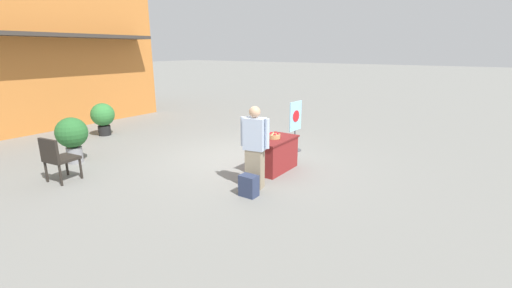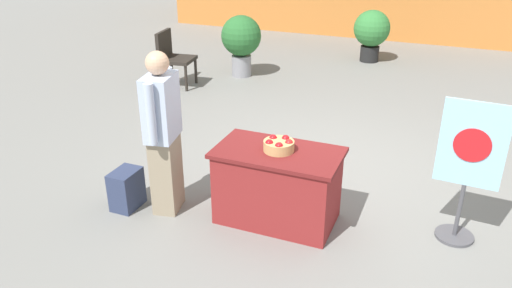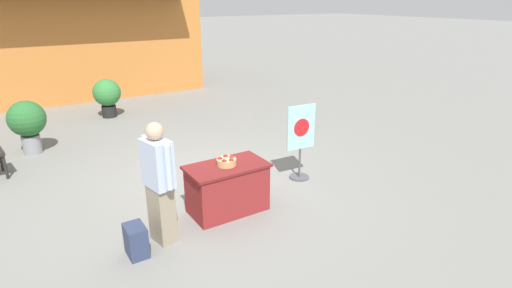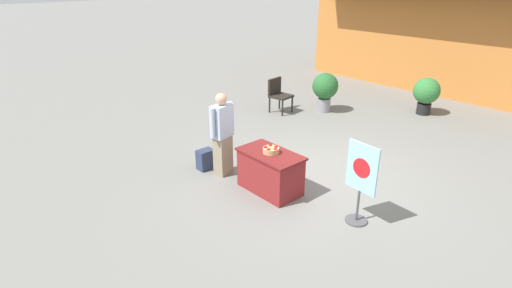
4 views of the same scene
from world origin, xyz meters
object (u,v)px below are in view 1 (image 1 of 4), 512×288
object	(u,v)px
apple_basket	(274,136)
person_visitor	(255,147)
potted_plant_near_left	(103,116)
display_table	(274,154)
poster_board	(295,124)
patio_chair	(57,157)
backpack	(249,186)
potted_plant_far_left	(72,135)

from	to	relation	value
apple_basket	person_visitor	xyz separation A→B (m)	(-1.13, -0.24, 0.03)
apple_basket	potted_plant_near_left	world-z (taller)	potted_plant_near_left
display_table	person_visitor	size ratio (longest dim) A/B	0.72
person_visitor	poster_board	distance (m)	2.88
person_visitor	patio_chair	distance (m)	4.19
backpack	patio_chair	bearing A→B (deg)	114.03
apple_basket	person_visitor	world-z (taller)	person_visitor
apple_basket	backpack	world-z (taller)	apple_basket
backpack	potted_plant_far_left	world-z (taller)	potted_plant_far_left
poster_board	patio_chair	distance (m)	5.77
backpack	potted_plant_near_left	size ratio (longest dim) A/B	0.40
person_visitor	potted_plant_far_left	xyz separation A→B (m)	(-1.21, 4.63, -0.16)
apple_basket	person_visitor	distance (m)	1.15
person_visitor	patio_chair	size ratio (longest dim) A/B	1.72
person_visitor	potted_plant_near_left	bearing A→B (deg)	70.87
patio_chair	potted_plant_far_left	world-z (taller)	potted_plant_far_left
patio_chair	potted_plant_far_left	bearing A→B (deg)	41.31
display_table	potted_plant_far_left	distance (m)	4.99
backpack	poster_board	xyz separation A→B (m)	(3.23, 0.72, 0.54)
patio_chair	potted_plant_near_left	xyz separation A→B (m)	(2.95, 2.99, 0.07)
person_visitor	poster_board	size ratio (longest dim) A/B	1.22
display_table	apple_basket	bearing A→B (deg)	72.51
apple_basket	potted_plant_far_left	world-z (taller)	potted_plant_far_left
apple_basket	patio_chair	size ratio (longest dim) A/B	0.30
display_table	person_visitor	distance (m)	1.24
potted_plant_near_left	potted_plant_far_left	size ratio (longest dim) A/B	0.93
patio_chair	potted_plant_far_left	distance (m)	1.36
person_visitor	potted_plant_near_left	size ratio (longest dim) A/B	1.59
display_table	potted_plant_near_left	world-z (taller)	potted_plant_near_left
poster_board	potted_plant_far_left	xyz separation A→B (m)	(-4.02, 4.05, -0.05)
apple_basket	potted_plant_near_left	distance (m)	6.37
apple_basket	poster_board	bearing A→B (deg)	11.36
backpack	patio_chair	size ratio (longest dim) A/B	0.43
poster_board	potted_plant_near_left	distance (m)	6.33
potted_plant_far_left	poster_board	bearing A→B (deg)	-45.22
person_visitor	potted_plant_far_left	size ratio (longest dim) A/B	1.47
potted_plant_near_left	person_visitor	bearing A→B (deg)	-97.41
display_table	apple_basket	distance (m)	0.44
person_visitor	display_table	bearing A→B (deg)	-0.00
backpack	potted_plant_far_left	size ratio (longest dim) A/B	0.37
potted_plant_far_left	apple_basket	bearing A→B (deg)	-61.99
poster_board	patio_chair	size ratio (longest dim) A/B	1.41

